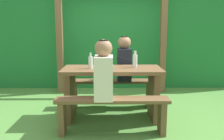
# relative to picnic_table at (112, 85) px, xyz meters

# --- Properties ---
(ground_plane) EXTENTS (12.00, 12.00, 0.00)m
(ground_plane) POSITION_rel_picnic_table_xyz_m (0.00, 0.00, -0.51)
(ground_plane) COLOR #4E873A
(hedge_backdrop) EXTENTS (6.40, 0.70, 2.07)m
(hedge_backdrop) POSITION_rel_picnic_table_xyz_m (0.00, 2.16, 0.53)
(hedge_backdrop) COLOR #1F7432
(hedge_backdrop) RESTS_ON ground_plane
(pergola_post_left) EXTENTS (0.12, 0.12, 2.08)m
(pergola_post_left) POSITION_rel_picnic_table_xyz_m (-1.03, 1.48, 0.53)
(pergola_post_left) COLOR brown
(pergola_post_left) RESTS_ON ground_plane
(pergola_post_right) EXTENTS (0.12, 0.12, 2.08)m
(pergola_post_right) POSITION_rel_picnic_table_xyz_m (1.03, 1.48, 0.53)
(pergola_post_right) COLOR brown
(pergola_post_right) RESTS_ON ground_plane
(picnic_table) EXTENTS (1.40, 0.64, 0.75)m
(picnic_table) POSITION_rel_picnic_table_xyz_m (0.00, 0.00, 0.00)
(picnic_table) COLOR brown
(picnic_table) RESTS_ON ground_plane
(bench_near) EXTENTS (1.40, 0.24, 0.46)m
(bench_near) POSITION_rel_picnic_table_xyz_m (0.00, -0.52, -0.18)
(bench_near) COLOR brown
(bench_near) RESTS_ON ground_plane
(bench_far) EXTENTS (1.40, 0.24, 0.46)m
(bench_far) POSITION_rel_picnic_table_xyz_m (0.00, 0.52, -0.18)
(bench_far) COLOR brown
(bench_far) RESTS_ON ground_plane
(person_white_shirt) EXTENTS (0.25, 0.35, 0.72)m
(person_white_shirt) POSITION_rel_picnic_table_xyz_m (-0.10, -0.52, 0.28)
(person_white_shirt) COLOR silver
(person_white_shirt) RESTS_ON bench_near
(person_black_coat) EXTENTS (0.25, 0.35, 0.72)m
(person_black_coat) POSITION_rel_picnic_table_xyz_m (0.20, 0.52, 0.28)
(person_black_coat) COLOR black
(person_black_coat) RESTS_ON bench_far
(drinking_glass) EXTENTS (0.08, 0.08, 0.10)m
(drinking_glass) POSITION_rel_picnic_table_xyz_m (-0.15, 0.11, 0.29)
(drinking_glass) COLOR silver
(drinking_glass) RESTS_ON picnic_table
(bottle_left) EXTENTS (0.06, 0.06, 0.24)m
(bottle_left) POSITION_rel_picnic_table_xyz_m (0.33, 0.06, 0.34)
(bottle_left) COLOR silver
(bottle_left) RESTS_ON picnic_table
(bottle_right) EXTENTS (0.06, 0.06, 0.22)m
(bottle_right) POSITION_rel_picnic_table_xyz_m (-0.30, -0.03, 0.33)
(bottle_right) COLOR silver
(bottle_right) RESTS_ON picnic_table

